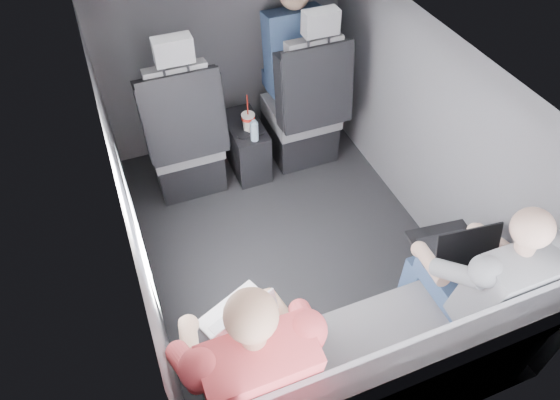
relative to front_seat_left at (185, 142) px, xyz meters
name	(u,v)px	position (x,y,z in m)	size (l,w,h in m)	color
floor	(290,248)	(0.45, -0.84, -0.40)	(2.60, 2.60, 0.00)	black
ceiling	(295,67)	(0.45, -0.84, 0.95)	(2.60, 2.60, 0.00)	#B2B2AD
panel_left	(132,217)	(-0.45, -0.84, 0.27)	(0.02, 2.60, 1.35)	#56565B
panel_right	(428,137)	(1.35, -0.84, 0.27)	(0.02, 2.60, 1.35)	#56565B
panel_front	(224,62)	(0.45, 0.46, 0.27)	(1.80, 0.02, 1.35)	#56565B
panel_back	(418,381)	(0.45, -2.14, 0.27)	(1.80, 0.02, 1.35)	#56565B
side_window	(137,228)	(-0.43, -1.14, 0.50)	(0.02, 0.75, 0.42)	white
seatbelt	(317,78)	(0.90, -0.17, 0.40)	(0.05, 0.01, 0.65)	black
front_seat_left	(185,142)	(0.00, 0.00, 0.00)	(0.52, 0.58, 1.26)	black
front_seat_right	(304,114)	(0.90, 0.00, 0.00)	(0.52, 0.58, 1.26)	black
center_console	(246,146)	(0.45, 0.04, -0.20)	(0.24, 0.48, 0.41)	black
rear_bench	(376,369)	(0.45, -1.90, -0.09)	(1.60, 0.57, 0.92)	#5E5E62
soda_cup	(248,121)	(0.46, -0.03, 0.07)	(0.10, 0.10, 0.29)	white
water_bottle	(254,131)	(0.46, -0.15, 0.07)	(0.06, 0.06, 0.16)	#ACD4E9
laptop_white	(243,322)	(-0.10, -1.61, 0.23)	(0.40, 0.42, 0.25)	white
laptop_black	(452,245)	(1.02, -1.58, 0.23)	(0.36, 0.34, 0.24)	black
passenger_rear_left	(248,363)	(-0.15, -1.81, 0.24)	(0.53, 0.64, 1.26)	#323237
passenger_rear_right	(480,280)	(1.02, -1.81, 0.22)	(0.48, 0.60, 1.19)	navy
passenger_front_right	(293,53)	(0.91, 0.26, 0.36)	(0.42, 0.42, 0.86)	navy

